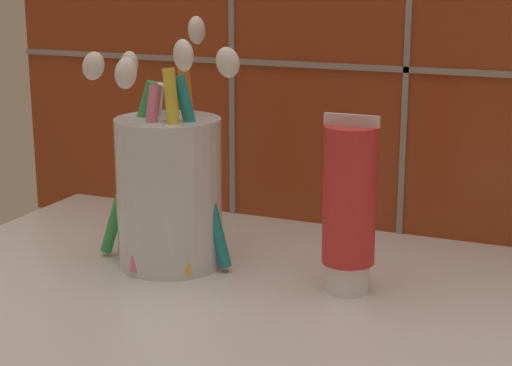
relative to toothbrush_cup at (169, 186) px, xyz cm
name	(u,v)px	position (x,y,z in cm)	size (l,w,h in cm)	color
sink_counter	(304,325)	(12.77, -4.79, -7.18)	(62.78, 39.44, 2.00)	silver
tile_wall_backsplash	(393,5)	(12.78, 15.17, 12.91)	(72.78, 1.72, 42.16)	#933819
toothbrush_cup	(169,186)	(0.00, 0.00, 0.00)	(13.27, 11.09, 18.66)	silver
toothpaste_tube	(349,206)	(14.19, -0.02, 0.01)	(3.88, 3.69, 12.58)	white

